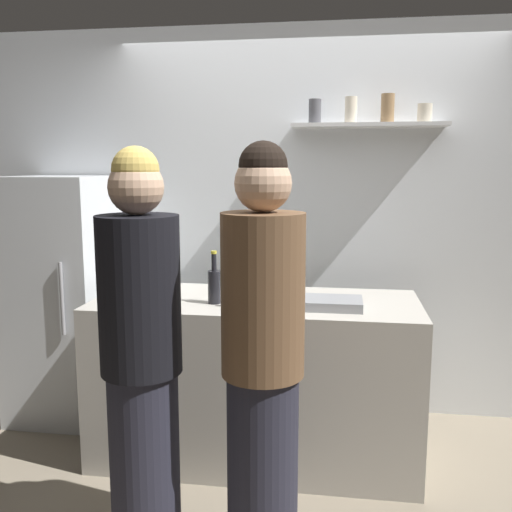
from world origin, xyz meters
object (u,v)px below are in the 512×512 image
Objects in this scene: utensil_holder at (283,292)px; wine_bottle_dark_glass at (214,285)px; refrigerator at (63,298)px; wine_bottle_pale_glass at (258,289)px; wine_bottle_green_glass at (255,271)px; person_blonde at (142,360)px; baking_pan at (330,303)px; person_brown_jacket at (263,362)px; water_bottle_plastic at (139,270)px.

wine_bottle_dark_glass is (-0.37, -0.06, 0.04)m from utensil_holder.
refrigerator reaches higher than wine_bottle_dark_glass.
wine_bottle_green_glass is at bearing 99.99° from wine_bottle_pale_glass.
person_blonde is (-0.31, -1.18, -0.17)m from wine_bottle_green_glass.
utensil_holder is 0.69× the size of wine_bottle_green_glass.
person_blonde is at bearing -134.22° from baking_pan.
wine_bottle_dark_glass is 0.82m from person_blonde.
person_blonde reaches higher than refrigerator.
person_brown_jacket is at bearing -39.80° from refrigerator.
wine_bottle_pale_glass is at bearing -103.08° from person_brown_jacket.
wine_bottle_pale_glass is at bearing -126.19° from utensil_holder.
wine_bottle_dark_glass reaches higher than water_bottle_plastic.
wine_bottle_green_glass reaches higher than utensil_holder.
refrigerator is 7.31× the size of utensil_holder.
person_brown_jacket is (0.51, 0.02, 0.01)m from person_blonde.
water_bottle_plastic is 0.15× the size of person_blonde.
wine_bottle_dark_glass is at bearing -171.13° from utensil_holder.
wine_bottle_dark_glass is 0.28m from wine_bottle_pale_glass.
person_blonde reaches higher than utensil_holder.
refrigerator is 5.58× the size of wine_bottle_pale_glass.
utensil_holder is 0.39m from wine_bottle_green_glass.
baking_pan is 1.10m from person_blonde.
baking_pan is at bearing -97.45° from person_blonde.
utensil_holder is at bearing -57.86° from wine_bottle_green_glass.
wine_bottle_green_glass is at bearing -67.76° from person_blonde.
refrigerator is 5.54× the size of wine_bottle_dark_glass.
wine_bottle_pale_glass is (-0.38, -0.10, 0.08)m from baking_pan.
person_blonde is (-0.51, -0.85, -0.12)m from utensil_holder.
wine_bottle_pale_glass is 0.70m from person_brown_jacket.
water_bottle_plastic is 1.17m from person_blonde.
wine_bottle_green_glass reaches higher than wine_bottle_pale_glass.
wine_bottle_dark_glass is 0.87m from person_brown_jacket.
baking_pan is at bearing -131.72° from person_brown_jacket.
refrigerator is at bearing 175.07° from wine_bottle_green_glass.
refrigerator is 1.35m from wine_bottle_green_glass.
wine_bottle_dark_glass is at bearing 179.56° from baking_pan.
wine_bottle_dark_glass is at bearing -113.89° from wine_bottle_green_glass.
baking_pan is 0.27m from utensil_holder.
wine_bottle_dark_glass reaches higher than utensil_holder.
water_bottle_plastic is at bearing 153.65° from wine_bottle_pale_glass.
person_brown_jacket is (-0.26, -0.77, -0.07)m from baking_pan.
utensil_holder is 0.84m from person_brown_jacket.
person_blonde is at bearing -104.53° from wine_bottle_green_glass.
wine_bottle_dark_glass reaches higher than baking_pan.
wine_bottle_pale_glass reaches higher than baking_pan.
wine_bottle_green_glass is 1.19m from person_brown_jacket.
person_blonde reaches higher than wine_bottle_dark_glass.
wine_bottle_pale_glass is 1.13× the size of water_bottle_plastic.
refrigerator is at bearing 163.92° from utensil_holder.
person_brown_jacket reaches higher than person_blonde.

